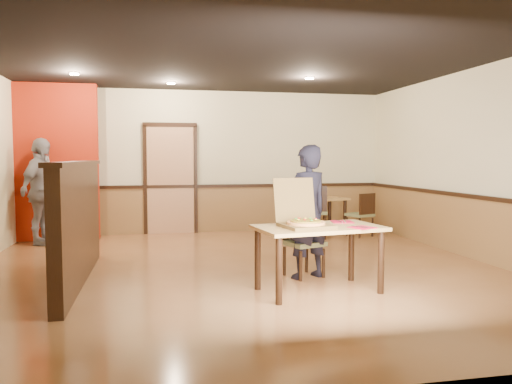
% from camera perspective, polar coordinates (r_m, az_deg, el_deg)
% --- Properties ---
extents(floor, '(7.00, 7.00, 0.00)m').
position_cam_1_polar(floor, '(6.67, -1.74, -8.92)').
color(floor, '#AB7242').
rests_on(floor, ground).
extents(ceiling, '(7.00, 7.00, 0.00)m').
position_cam_1_polar(ceiling, '(6.64, -1.79, 15.37)').
color(ceiling, black).
rests_on(ceiling, wall_back).
extents(wall_back, '(7.00, 0.00, 7.00)m').
position_cam_1_polar(wall_back, '(9.97, -5.16, 3.46)').
color(wall_back, beige).
rests_on(wall_back, floor).
extents(wall_right, '(0.00, 7.00, 7.00)m').
position_cam_1_polar(wall_right, '(7.89, 24.20, 2.98)').
color(wall_right, beige).
rests_on(wall_right, floor).
extents(wainscot_back, '(7.00, 0.04, 0.90)m').
position_cam_1_polar(wainscot_back, '(10.00, -5.11, -2.00)').
color(wainscot_back, olive).
rests_on(wainscot_back, floor).
extents(chair_rail_back, '(7.00, 0.06, 0.06)m').
position_cam_1_polar(chair_rail_back, '(9.94, -5.11, 0.69)').
color(chair_rail_back, black).
rests_on(chair_rail_back, wall_back).
extents(wainscot_right, '(0.04, 7.00, 0.90)m').
position_cam_1_polar(wainscot_right, '(7.94, 23.83, -3.88)').
color(wainscot_right, olive).
rests_on(wainscot_right, floor).
extents(chair_rail_right, '(0.06, 7.00, 0.06)m').
position_cam_1_polar(chair_rail_right, '(7.88, 23.81, -0.50)').
color(chair_rail_right, black).
rests_on(chair_rail_right, wall_right).
extents(back_door, '(0.90, 0.06, 2.10)m').
position_cam_1_polar(back_door, '(9.89, -9.73, 1.38)').
color(back_door, tan).
rests_on(back_door, wall_back).
extents(booth_partition, '(0.20, 3.10, 1.44)m').
position_cam_1_polar(booth_partition, '(6.32, -19.62, -3.10)').
color(booth_partition, black).
rests_on(booth_partition, floor).
extents(red_accent_panel, '(1.60, 0.20, 2.78)m').
position_cam_1_polar(red_accent_panel, '(9.58, -22.34, 3.15)').
color(red_accent_panel, '#A5200B').
rests_on(red_accent_panel, floor).
extents(spot_a, '(0.14, 0.14, 0.02)m').
position_cam_1_polar(spot_a, '(8.40, -20.06, 12.58)').
color(spot_a, '#FFD8B2').
rests_on(spot_a, ceiling).
extents(spot_b, '(0.14, 0.14, 0.02)m').
position_cam_1_polar(spot_b, '(9.01, -9.68, 12.17)').
color(spot_b, '#FFD8B2').
rests_on(spot_b, ceiling).
extents(spot_c, '(0.14, 0.14, 0.02)m').
position_cam_1_polar(spot_c, '(8.40, 6.13, 12.80)').
color(spot_c, '#FFD8B2').
rests_on(spot_c, ceiling).
extents(main_table, '(1.47, 0.98, 0.73)m').
position_cam_1_polar(main_table, '(5.57, 7.17, -4.99)').
color(main_table, tan).
rests_on(main_table, floor).
extents(diner_chair, '(0.54, 0.54, 0.85)m').
position_cam_1_polar(diner_chair, '(6.32, 5.16, -5.36)').
color(diner_chair, olive).
rests_on(diner_chair, floor).
extents(side_chair_left, '(0.61, 0.61, 0.97)m').
position_cam_1_polar(side_chair_left, '(9.22, 6.67, -2.00)').
color(side_chair_left, olive).
rests_on(side_chair_left, floor).
extents(side_chair_right, '(0.53, 0.53, 0.82)m').
position_cam_1_polar(side_chair_right, '(9.57, 12.04, -2.34)').
color(side_chair_right, olive).
rests_on(side_chair_right, floor).
extents(side_table, '(0.81, 0.81, 0.70)m').
position_cam_1_polar(side_table, '(9.95, 8.15, -1.61)').
color(side_table, tan).
rests_on(side_table, floor).
extents(diner, '(0.70, 0.59, 1.64)m').
position_cam_1_polar(diner, '(6.15, 5.84, -2.28)').
color(diner, black).
rests_on(diner, floor).
extents(passerby, '(0.76, 1.15, 1.82)m').
position_cam_1_polar(passerby, '(9.22, -23.35, 0.06)').
color(passerby, gray).
rests_on(passerby, floor).
extents(pizza_box, '(0.59, 0.66, 0.52)m').
position_cam_1_polar(pizza_box, '(5.47, 5.47, -3.29)').
color(pizza_box, brown).
rests_on(pizza_box, main_table).
extents(pizza, '(0.55, 0.55, 0.03)m').
position_cam_1_polar(pizza, '(5.42, 5.73, -3.53)').
color(pizza, '#E79E54').
rests_on(pizza, pizza_box).
extents(napkin_near, '(0.31, 0.31, 0.01)m').
position_cam_1_polar(napkin_near, '(5.50, 12.05, -3.99)').
color(napkin_near, red).
rests_on(napkin_near, main_table).
extents(napkin_far, '(0.28, 0.28, 0.01)m').
position_cam_1_polar(napkin_far, '(5.94, 9.81, -3.36)').
color(napkin_far, red).
rests_on(napkin_far, main_table).
extents(condiment, '(0.06, 0.06, 0.16)m').
position_cam_1_polar(condiment, '(9.94, 7.68, -0.17)').
color(condiment, brown).
rests_on(condiment, side_table).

